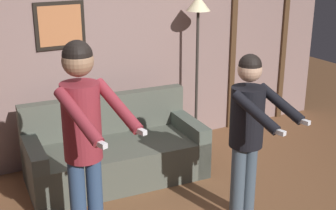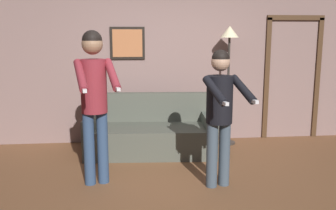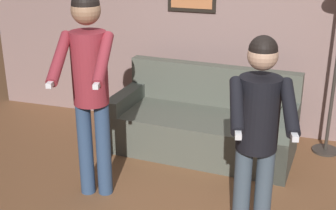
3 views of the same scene
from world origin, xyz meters
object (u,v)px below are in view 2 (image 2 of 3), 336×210
(couch, at_px, (151,135))
(person_standing_left, at_px, (94,92))
(person_standing_right, at_px, (220,107))
(torchiere_lamp, at_px, (229,50))

(couch, relative_size, person_standing_left, 1.08)
(couch, height_order, person_standing_left, person_standing_left)
(couch, height_order, person_standing_right, person_standing_right)
(couch, relative_size, torchiere_lamp, 1.03)
(couch, distance_m, person_standing_left, 1.59)
(person_standing_right, bearing_deg, person_standing_left, 171.25)
(torchiere_lamp, bearing_deg, person_standing_right, -107.61)
(torchiere_lamp, distance_m, person_standing_left, 2.53)
(person_standing_left, relative_size, person_standing_right, 1.13)
(couch, distance_m, torchiere_lamp, 1.82)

